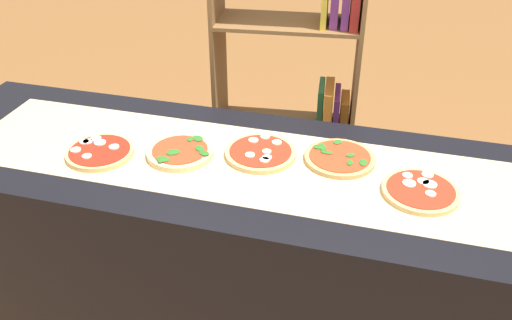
% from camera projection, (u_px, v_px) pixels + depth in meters
% --- Properties ---
extents(counter, '(2.56, 0.75, 0.91)m').
position_uv_depth(counter, '(256.00, 262.00, 2.15)').
color(counter, black).
rests_on(counter, ground_plane).
extents(parchment_paper, '(2.13, 0.49, 0.00)m').
position_uv_depth(parchment_paper, '(256.00, 165.00, 1.90)').
color(parchment_paper, tan).
rests_on(parchment_paper, counter).
extents(pizza_mozzarella_0, '(0.24, 0.24, 0.03)m').
position_uv_depth(pizza_mozzarella_0, '(100.00, 152.00, 1.95)').
color(pizza_mozzarella_0, '#DBB26B').
rests_on(pizza_mozzarella_0, parchment_paper).
extents(pizza_spinach_1, '(0.24, 0.24, 0.03)m').
position_uv_depth(pizza_spinach_1, '(180.00, 152.00, 1.94)').
color(pizza_spinach_1, '#E5C17F').
rests_on(pizza_spinach_1, parchment_paper).
extents(pizza_mozzarella_2, '(0.25, 0.25, 0.03)m').
position_uv_depth(pizza_mozzarella_2, '(261.00, 153.00, 1.94)').
color(pizza_mozzarella_2, '#DBB26B').
rests_on(pizza_mozzarella_2, parchment_paper).
extents(pizza_spinach_3, '(0.25, 0.25, 0.02)m').
position_uv_depth(pizza_spinach_3, '(340.00, 158.00, 1.92)').
color(pizza_spinach_3, tan).
rests_on(pizza_spinach_3, parchment_paper).
extents(pizza_mozzarella_4, '(0.25, 0.25, 0.02)m').
position_uv_depth(pizza_mozzarella_4, '(420.00, 191.00, 1.75)').
color(pizza_mozzarella_4, '#DBB26B').
rests_on(pizza_mozzarella_4, parchment_paper).
extents(bookshelf, '(0.74, 0.37, 1.66)m').
position_uv_depth(bookshelf, '(304.00, 91.00, 2.76)').
color(bookshelf, brown).
rests_on(bookshelf, ground_plane).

